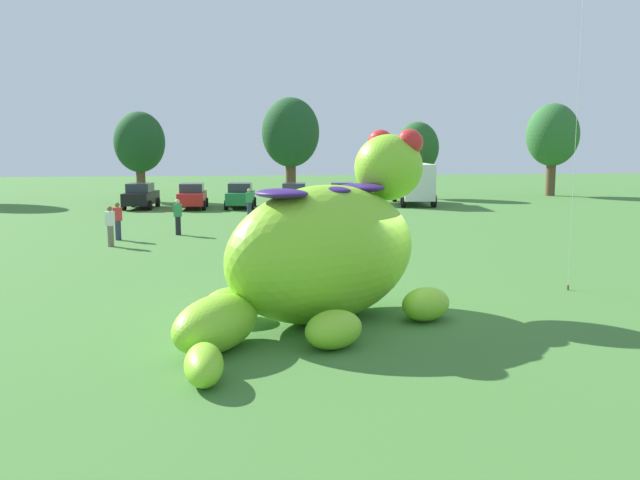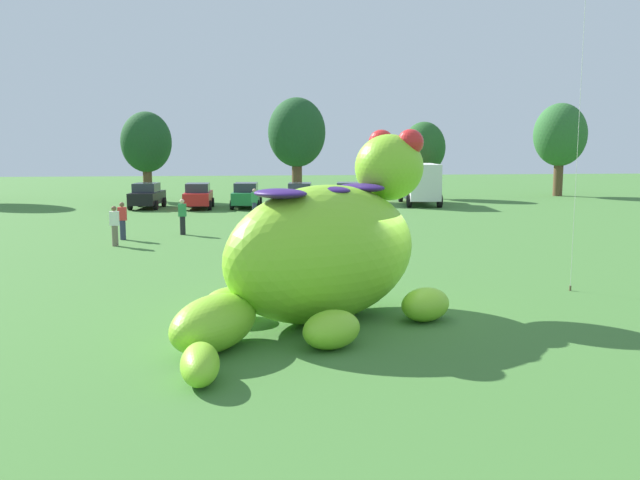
{
  "view_description": "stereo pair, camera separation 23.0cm",
  "coord_description": "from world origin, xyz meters",
  "px_view_note": "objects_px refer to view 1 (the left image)",
  "views": [
    {
      "loc": [
        -3.64,
        -16.62,
        4.24
      ],
      "look_at": [
        -1.37,
        0.39,
        1.84
      ],
      "focal_mm": 38.02,
      "sensor_mm": 36.0,
      "label": 1
    },
    {
      "loc": [
        -3.41,
        -16.65,
        4.24
      ],
      "look_at": [
        -1.37,
        0.39,
        1.84
      ],
      "focal_mm": 38.02,
      "sensor_mm": 36.0,
      "label": 2
    }
  ],
  "objects_px": {
    "car_green": "(241,195)",
    "spectator_mid_field": "(178,217)",
    "car_silver": "(294,195)",
    "car_black": "(141,196)",
    "giant_inflatable_creature": "(326,251)",
    "spectator_wandering": "(118,221)",
    "box_truck": "(413,182)",
    "spectator_near_inflatable": "(249,203)",
    "spectator_by_cars": "(110,227)",
    "car_blue": "(342,195)",
    "car_red": "(192,196)"
  },
  "relations": [
    {
      "from": "car_green",
      "to": "spectator_mid_field",
      "type": "distance_m",
      "value": 14.1
    },
    {
      "from": "car_silver",
      "to": "car_black",
      "type": "bearing_deg",
      "value": 174.49
    },
    {
      "from": "giant_inflatable_creature",
      "to": "spectator_wandering",
      "type": "height_order",
      "value": "giant_inflatable_creature"
    },
    {
      "from": "box_truck",
      "to": "spectator_near_inflatable",
      "type": "xyz_separation_m",
      "value": [
        -12.01,
        -7.32,
        -0.75
      ]
    },
    {
      "from": "car_silver",
      "to": "spectator_by_cars",
      "type": "distance_m",
      "value": 19.12
    },
    {
      "from": "spectator_mid_field",
      "to": "spectator_wandering",
      "type": "xyz_separation_m",
      "value": [
        -2.55,
        -1.45,
        0.0
      ]
    },
    {
      "from": "giant_inflatable_creature",
      "to": "car_black",
      "type": "height_order",
      "value": "giant_inflatable_creature"
    },
    {
      "from": "spectator_near_inflatable",
      "to": "spectator_mid_field",
      "type": "relative_size",
      "value": 1.0
    },
    {
      "from": "car_green",
      "to": "spectator_wandering",
      "type": "xyz_separation_m",
      "value": [
        -5.76,
        -15.19,
        -0.01
      ]
    },
    {
      "from": "car_green",
      "to": "box_truck",
      "type": "height_order",
      "value": "box_truck"
    },
    {
      "from": "car_blue",
      "to": "spectator_near_inflatable",
      "type": "xyz_separation_m",
      "value": [
        -6.56,
        -5.77,
        -0.01
      ]
    },
    {
      "from": "spectator_near_inflatable",
      "to": "spectator_by_cars",
      "type": "height_order",
      "value": "same"
    },
    {
      "from": "spectator_near_inflatable",
      "to": "spectator_by_cars",
      "type": "xyz_separation_m",
      "value": [
        -6.16,
        -10.97,
        0.0
      ]
    },
    {
      "from": "spectator_mid_field",
      "to": "spectator_by_cars",
      "type": "relative_size",
      "value": 1.0
    },
    {
      "from": "spectator_mid_field",
      "to": "spectator_wandering",
      "type": "distance_m",
      "value": 2.94
    },
    {
      "from": "car_black",
      "to": "car_red",
      "type": "distance_m",
      "value": 3.5
    },
    {
      "from": "box_truck",
      "to": "spectator_wandering",
      "type": "height_order",
      "value": "box_truck"
    },
    {
      "from": "spectator_near_inflatable",
      "to": "spectator_wandering",
      "type": "bearing_deg",
      "value": -124.43
    },
    {
      "from": "spectator_near_inflatable",
      "to": "car_blue",
      "type": "bearing_deg",
      "value": 41.33
    },
    {
      "from": "car_black",
      "to": "spectator_near_inflatable",
      "type": "bearing_deg",
      "value": -43.25
    },
    {
      "from": "car_silver",
      "to": "car_blue",
      "type": "xyz_separation_m",
      "value": [
        3.33,
        0.08,
        0.0
      ]
    },
    {
      "from": "car_black",
      "to": "spectator_by_cars",
      "type": "distance_m",
      "value": 17.68
    },
    {
      "from": "car_black",
      "to": "spectator_wandering",
      "type": "xyz_separation_m",
      "value": [
        0.94,
        -15.68,
        -0.01
      ]
    },
    {
      "from": "car_silver",
      "to": "spectator_wandering",
      "type": "relative_size",
      "value": 2.51
    },
    {
      "from": "spectator_by_cars",
      "to": "spectator_mid_field",
      "type": "bearing_deg",
      "value": 53.29
    },
    {
      "from": "giant_inflatable_creature",
      "to": "car_green",
      "type": "xyz_separation_m",
      "value": [
        -1.54,
        30.42,
        -0.85
      ]
    },
    {
      "from": "car_black",
      "to": "car_blue",
      "type": "bearing_deg",
      "value": -3.82
    },
    {
      "from": "car_red",
      "to": "car_green",
      "type": "bearing_deg",
      "value": 1.84
    },
    {
      "from": "giant_inflatable_creature",
      "to": "spectator_mid_field",
      "type": "height_order",
      "value": "giant_inflatable_creature"
    },
    {
      "from": "car_green",
      "to": "spectator_mid_field",
      "type": "bearing_deg",
      "value": -103.12
    },
    {
      "from": "giant_inflatable_creature",
      "to": "car_black",
      "type": "xyz_separation_m",
      "value": [
        -8.23,
        30.91,
        -0.85
      ]
    },
    {
      "from": "car_red",
      "to": "spectator_wandering",
      "type": "height_order",
      "value": "car_red"
    },
    {
      "from": "car_green",
      "to": "spectator_mid_field",
      "type": "height_order",
      "value": "car_green"
    },
    {
      "from": "spectator_wandering",
      "to": "giant_inflatable_creature",
      "type": "bearing_deg",
      "value": -64.41
    },
    {
      "from": "car_black",
      "to": "box_truck",
      "type": "bearing_deg",
      "value": 1.93
    },
    {
      "from": "car_red",
      "to": "spectator_by_cars",
      "type": "distance_m",
      "value": 17.24
    },
    {
      "from": "car_black",
      "to": "car_green",
      "type": "relative_size",
      "value": 1.0
    },
    {
      "from": "spectator_near_inflatable",
      "to": "spectator_wandering",
      "type": "xyz_separation_m",
      "value": [
        -6.16,
        -8.99,
        0.0
      ]
    },
    {
      "from": "car_blue",
      "to": "spectator_mid_field",
      "type": "distance_m",
      "value": 16.75
    },
    {
      "from": "car_blue",
      "to": "spectator_near_inflatable",
      "type": "height_order",
      "value": "car_blue"
    },
    {
      "from": "car_red",
      "to": "car_green",
      "type": "relative_size",
      "value": 0.98
    },
    {
      "from": "car_black",
      "to": "spectator_near_inflatable",
      "type": "relative_size",
      "value": 2.49
    },
    {
      "from": "giant_inflatable_creature",
      "to": "car_green",
      "type": "relative_size",
      "value": 1.94
    },
    {
      "from": "car_black",
      "to": "car_red",
      "type": "xyz_separation_m",
      "value": [
        3.45,
        -0.59,
        0.0
      ]
    },
    {
      "from": "box_truck",
      "to": "car_silver",
      "type": "bearing_deg",
      "value": -169.43
    },
    {
      "from": "giant_inflatable_creature",
      "to": "spectator_wandering",
      "type": "relative_size",
      "value": 4.81
    },
    {
      "from": "car_green",
      "to": "spectator_wandering",
      "type": "distance_m",
      "value": 16.24
    },
    {
      "from": "spectator_near_inflatable",
      "to": "spectator_mid_field",
      "type": "bearing_deg",
      "value": -115.58
    },
    {
      "from": "spectator_wandering",
      "to": "car_red",
      "type": "bearing_deg",
      "value": 80.54
    },
    {
      "from": "car_black",
      "to": "car_silver",
      "type": "relative_size",
      "value": 0.99
    }
  ]
}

